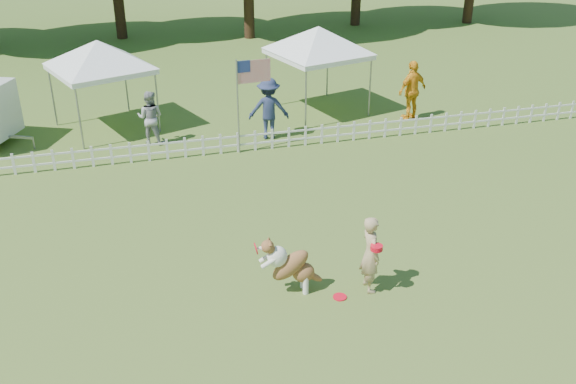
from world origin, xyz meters
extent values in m
plane|color=#36581B|center=(0.00, 0.00, 0.00)|extent=(120.00, 120.00, 0.00)
imported|color=tan|center=(0.89, -0.28, 0.77)|extent=(0.37, 0.57, 1.55)
cylinder|color=red|center=(0.26, -0.43, 0.01)|extent=(0.32, 0.32, 0.02)
imported|color=#939297|center=(-2.57, 8.34, 0.79)|extent=(0.94, 0.84, 1.59)
imported|color=#242D4E|center=(0.86, 7.86, 0.92)|extent=(1.31, 0.91, 1.85)
imported|color=orange|center=(5.69, 8.35, 0.96)|extent=(1.21, 0.83, 1.91)
camera|label=1|loc=(-3.22, -9.76, 7.13)|focal=40.00mm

